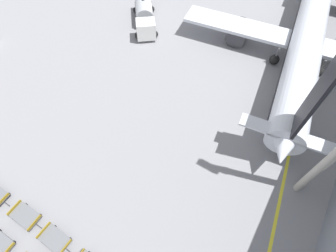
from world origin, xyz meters
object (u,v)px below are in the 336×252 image
(baggage_dolly_row_mid_a_col_c, at_px, (26,216))
(baggage_dolly_row_mid_a_col_d, at_px, (55,239))
(airplane, at_px, (308,35))
(fuel_tanker_primary, at_px, (144,14))

(baggage_dolly_row_mid_a_col_c, xyz_separation_m, baggage_dolly_row_mid_a_col_d, (3.69, -0.01, 0.00))
(airplane, bearing_deg, baggage_dolly_row_mid_a_col_c, -112.67)
(airplane, distance_m, baggage_dolly_row_mid_a_col_d, 36.18)
(airplane, relative_size, fuel_tanker_primary, 4.77)
(airplane, relative_size, baggage_dolly_row_mid_a_col_d, 11.83)
(airplane, height_order, baggage_dolly_row_mid_a_col_c, airplane)
(fuel_tanker_primary, bearing_deg, baggage_dolly_row_mid_a_col_c, -75.92)
(fuel_tanker_primary, relative_size, baggage_dolly_row_mid_a_col_c, 2.49)
(fuel_tanker_primary, height_order, baggage_dolly_row_mid_a_col_c, fuel_tanker_primary)
(fuel_tanker_primary, bearing_deg, airplane, 13.31)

